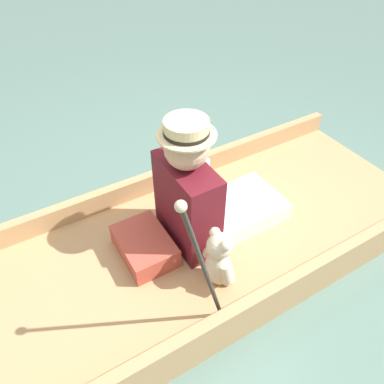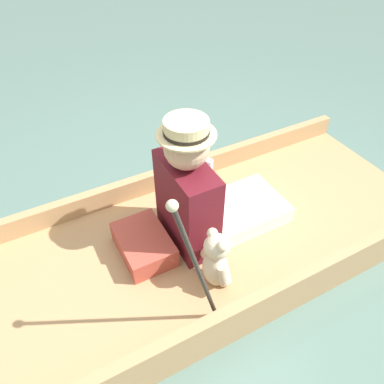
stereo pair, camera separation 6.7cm
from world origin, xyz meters
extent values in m
plane|color=slate|center=(0.00, 0.00, 0.00)|extent=(16.00, 16.00, 0.00)
cube|color=tan|center=(0.00, 0.00, 0.07)|extent=(1.16, 3.04, 0.14)
cube|color=tan|center=(-0.55, 0.00, 0.21)|extent=(0.06, 3.04, 0.14)
cube|color=tan|center=(0.55, 0.00, 0.21)|extent=(0.06, 3.04, 0.14)
cube|color=#B24738|center=(-0.07, -0.29, 0.21)|extent=(0.38, 0.27, 0.13)
cube|color=white|center=(-0.05, 0.34, 0.20)|extent=(0.39, 0.54, 0.11)
cube|color=#5B141E|center=(-0.05, -0.02, 0.41)|extent=(0.43, 0.20, 0.54)
cube|color=beige|center=(-0.05, 0.08, 0.45)|extent=(0.04, 0.01, 0.30)
cube|color=white|center=(-0.17, 0.08, 0.48)|extent=(0.02, 0.01, 0.32)
cube|color=white|center=(0.07, 0.08, 0.48)|extent=(0.02, 0.01, 0.32)
sphere|color=tan|center=(-0.05, -0.02, 0.80)|extent=(0.23, 0.23, 0.23)
cylinder|color=beige|center=(-0.05, -0.02, 0.87)|extent=(0.29, 0.29, 0.01)
cylinder|color=beige|center=(-0.05, -0.02, 0.91)|extent=(0.22, 0.22, 0.07)
cylinder|color=black|center=(-0.05, -0.02, 0.89)|extent=(0.22, 0.22, 0.02)
ellipsoid|color=beige|center=(0.30, -0.04, 0.26)|extent=(0.16, 0.13, 0.23)
sphere|color=beige|center=(0.30, -0.04, 0.43)|extent=(0.13, 0.13, 0.13)
sphere|color=tan|center=(0.30, 0.02, 0.42)|extent=(0.05, 0.05, 0.05)
sphere|color=beige|center=(0.25, -0.04, 0.48)|extent=(0.06, 0.06, 0.06)
sphere|color=beige|center=(0.34, -0.04, 0.48)|extent=(0.06, 0.06, 0.06)
cylinder|color=beige|center=(0.21, -0.04, 0.30)|extent=(0.09, 0.06, 0.10)
cylinder|color=beige|center=(0.38, -0.04, 0.30)|extent=(0.09, 0.06, 0.10)
sphere|color=beige|center=(0.25, -0.01, 0.17)|extent=(0.07, 0.07, 0.07)
sphere|color=beige|center=(0.34, -0.01, 0.17)|extent=(0.07, 0.07, 0.07)
cylinder|color=silver|center=(-0.41, 0.33, 0.15)|extent=(0.09, 0.09, 0.01)
cylinder|color=silver|center=(-0.41, 0.33, 0.17)|extent=(0.01, 0.01, 0.05)
cylinder|color=silver|center=(-0.41, 0.33, 0.28)|extent=(0.05, 0.05, 0.15)
cylinder|color=#2D2823|center=(0.48, -0.24, 0.57)|extent=(0.02, 0.23, 0.86)
sphere|color=beige|center=(0.48, -0.35, 1.00)|extent=(0.04, 0.04, 0.04)
camera|label=1|loc=(1.25, -0.76, 1.84)|focal=35.00mm
camera|label=2|loc=(1.28, -0.70, 1.84)|focal=35.00mm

